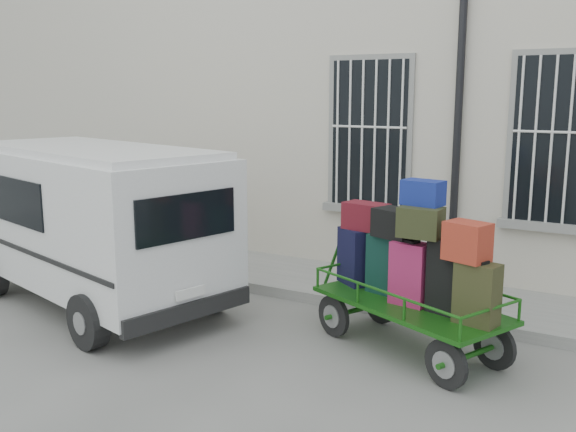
# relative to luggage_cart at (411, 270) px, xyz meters

# --- Properties ---
(ground) EXTENTS (80.00, 80.00, 0.00)m
(ground) POSITION_rel_luggage_cart_xyz_m (-1.18, -0.45, -0.94)
(ground) COLOR #61615D
(ground) RESTS_ON ground
(building) EXTENTS (24.00, 5.15, 6.00)m
(building) POSITION_rel_luggage_cart_xyz_m (-1.18, 5.04, 2.05)
(building) COLOR beige
(building) RESTS_ON ground
(sidewalk) EXTENTS (24.00, 1.70, 0.15)m
(sidewalk) POSITION_rel_luggage_cart_xyz_m (-1.18, 1.75, -0.87)
(sidewalk) COLOR gray
(sidewalk) RESTS_ON ground
(luggage_cart) EXTENTS (2.59, 1.82, 1.95)m
(luggage_cart) POSITION_rel_luggage_cart_xyz_m (0.00, 0.00, 0.00)
(luggage_cart) COLOR black
(luggage_cart) RESTS_ON ground
(van) EXTENTS (4.60, 2.84, 2.17)m
(van) POSITION_rel_luggage_cart_xyz_m (-4.29, -0.53, 0.30)
(van) COLOR silver
(van) RESTS_ON ground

